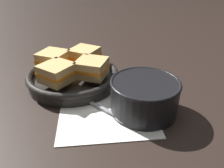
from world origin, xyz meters
name	(u,v)px	position (x,y,z in m)	size (l,w,h in m)	color
ground_plane	(109,103)	(0.00, 0.00, 0.00)	(4.00, 4.00, 0.00)	black
napkin	(106,114)	(0.00, -0.05, 0.00)	(0.25, 0.22, 0.00)	white
soup_bowl	(144,94)	(0.09, -0.03, 0.05)	(0.16, 0.16, 0.08)	black
spoon	(116,116)	(0.02, -0.06, 0.01)	(0.14, 0.11, 0.01)	#9E9EA3
skillet	(73,77)	(-0.11, 0.10, 0.02)	(0.26, 0.35, 0.04)	black
sandwich_near_left	(54,59)	(-0.17, 0.12, 0.07)	(0.10, 0.10, 0.05)	#DBB26B
sandwich_near_right	(57,73)	(-0.14, 0.03, 0.07)	(0.11, 0.11, 0.05)	#DBB26B
sandwich_far_left	(92,68)	(-0.05, 0.07, 0.07)	(0.09, 0.09, 0.05)	#DBB26B
sandwich_far_right	(85,56)	(-0.08, 0.15, 0.07)	(0.10, 0.10, 0.05)	#DBB26B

